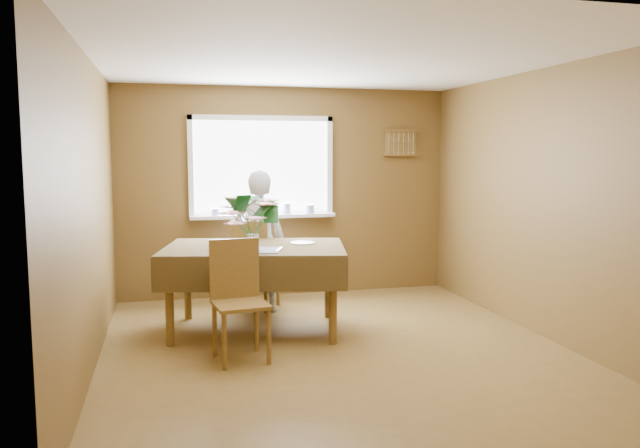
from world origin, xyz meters
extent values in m
plane|color=brown|center=(0.00, 0.00, 0.00)|extent=(4.50, 4.50, 0.00)
plane|color=white|center=(0.00, 0.00, 2.50)|extent=(4.50, 4.50, 0.00)
plane|color=brown|center=(0.00, 2.25, 1.25)|extent=(4.00, 0.00, 4.00)
plane|color=brown|center=(0.00, -2.25, 1.25)|extent=(4.00, 0.00, 4.00)
plane|color=brown|center=(-2.00, 0.00, 1.25)|extent=(0.00, 4.50, 4.50)
plane|color=brown|center=(2.00, 0.00, 1.25)|extent=(0.00, 4.50, 4.50)
cube|color=white|center=(-0.30, 2.23, 1.55)|extent=(1.60, 0.01, 1.10)
cube|color=white|center=(-0.30, 2.22, 2.13)|extent=(1.72, 0.06, 0.06)
cube|color=white|center=(-0.30, 2.22, 0.97)|extent=(1.72, 0.06, 0.06)
cube|color=white|center=(-1.13, 2.22, 1.55)|extent=(0.06, 0.06, 1.22)
cube|color=white|center=(0.53, 2.22, 1.55)|extent=(0.06, 0.06, 1.22)
cube|color=white|center=(-0.30, 2.15, 0.98)|extent=(1.72, 0.20, 0.04)
cylinder|color=white|center=(-0.86, 2.13, 1.04)|extent=(0.09, 0.09, 0.08)
cylinder|color=white|center=(-0.58, 2.13, 1.06)|extent=(0.11, 0.11, 0.12)
cylinder|color=white|center=(-0.30, 2.13, 1.05)|extent=(0.12, 0.12, 0.09)
cylinder|color=white|center=(-0.02, 2.13, 1.06)|extent=(0.10, 0.10, 0.13)
cylinder|color=white|center=(0.26, 2.13, 1.05)|extent=(0.11, 0.11, 0.10)
cube|color=brown|center=(1.45, 2.23, 1.85)|extent=(0.40, 0.03, 0.30)
cube|color=brown|center=(1.45, 2.21, 2.00)|extent=(0.44, 0.04, 0.03)
cube|color=brown|center=(1.45, 2.21, 1.70)|extent=(0.44, 0.04, 0.03)
cylinder|color=brown|center=(-1.41, 0.45, 0.39)|extent=(0.08, 0.08, 0.78)
cylinder|color=brown|center=(0.02, 0.15, 0.39)|extent=(0.08, 0.08, 0.78)
cylinder|color=brown|center=(-1.22, 1.34, 0.39)|extent=(0.08, 0.08, 0.78)
cylinder|color=brown|center=(0.21, 1.04, 0.39)|extent=(0.08, 0.08, 0.78)
cube|color=brown|center=(-0.60, 0.75, 0.80)|extent=(1.83, 1.40, 0.04)
cube|color=#3C2D15|center=(-0.60, 0.75, 0.82)|extent=(1.90, 1.48, 0.01)
cube|color=#3C2D15|center=(-0.72, 0.18, 0.67)|extent=(1.67, 0.36, 0.31)
cube|color=#3C2D15|center=(-0.48, 1.31, 0.67)|extent=(1.67, 0.36, 0.31)
cube|color=#3C2D15|center=(-1.43, 0.92, 0.67)|extent=(0.25, 1.13, 0.31)
cube|color=#3C2D15|center=(0.23, 0.57, 0.67)|extent=(0.25, 1.13, 0.31)
cube|color=#4782CA|center=(-0.66, 0.48, 0.83)|extent=(0.55, 0.45, 0.01)
cylinder|color=brown|center=(-0.20, 1.71, 0.23)|extent=(0.04, 0.04, 0.46)
cylinder|color=brown|center=(-0.51, 1.90, 0.23)|extent=(0.04, 0.04, 0.46)
cylinder|color=brown|center=(-0.40, 1.40, 0.23)|extent=(0.04, 0.04, 0.46)
cylinder|color=brown|center=(-0.71, 1.59, 0.23)|extent=(0.04, 0.04, 0.46)
cube|color=brown|center=(-0.45, 1.65, 0.47)|extent=(0.59, 0.59, 0.03)
cube|color=brown|center=(-0.56, 1.48, 0.74)|extent=(0.38, 0.25, 0.51)
cylinder|color=brown|center=(-0.99, -0.31, 0.23)|extent=(0.04, 0.04, 0.46)
cylinder|color=brown|center=(-0.63, -0.26, 0.23)|extent=(0.04, 0.04, 0.46)
cylinder|color=brown|center=(-1.04, 0.05, 0.23)|extent=(0.04, 0.04, 0.46)
cylinder|color=brown|center=(-0.68, 0.10, 0.23)|extent=(0.04, 0.04, 0.46)
cube|color=brown|center=(-0.84, -0.10, 0.47)|extent=(0.48, 0.48, 0.03)
cube|color=brown|center=(-0.86, 0.09, 0.74)|extent=(0.43, 0.09, 0.51)
imported|color=white|center=(-0.44, 1.51, 0.77)|extent=(0.66, 0.57, 1.54)
cylinder|color=white|center=(-0.64, 0.54, 0.90)|extent=(0.11, 0.11, 0.14)
cylinder|color=#33662D|center=(-0.64, 0.54, 1.02)|extent=(0.07, 0.07, 0.10)
cylinder|color=white|center=(-0.12, 0.81, 0.84)|extent=(0.32, 0.32, 0.01)
cube|color=silver|center=(-0.42, 0.43, 0.84)|extent=(0.11, 0.24, 0.00)
camera|label=1|loc=(-1.40, -5.15, 1.72)|focal=35.00mm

